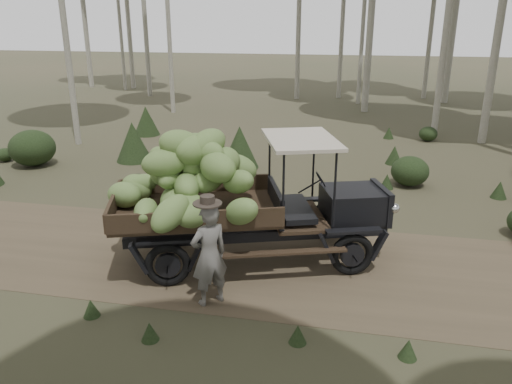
% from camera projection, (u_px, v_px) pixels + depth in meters
% --- Properties ---
extents(ground, '(120.00, 120.00, 0.00)m').
position_uv_depth(ground, '(244.00, 260.00, 9.90)').
color(ground, '#473D2B').
rests_on(ground, ground).
extents(dirt_track, '(70.00, 4.00, 0.01)m').
position_uv_depth(dirt_track, '(244.00, 260.00, 9.90)').
color(dirt_track, brown).
rests_on(dirt_track, ground).
extents(banana_truck, '(5.64, 3.58, 2.73)m').
position_uv_depth(banana_truck, '(215.00, 185.00, 9.33)').
color(banana_truck, black).
rests_on(banana_truck, ground).
extents(farmer, '(0.76, 0.75, 1.92)m').
position_uv_depth(farmer, '(209.00, 254.00, 8.13)').
color(farmer, '#605D58').
rests_on(farmer, ground).
extents(undergrowth, '(21.99, 21.86, 1.39)m').
position_uv_depth(undergrowth, '(155.00, 239.00, 9.49)').
color(undergrowth, '#233319').
rests_on(undergrowth, ground).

